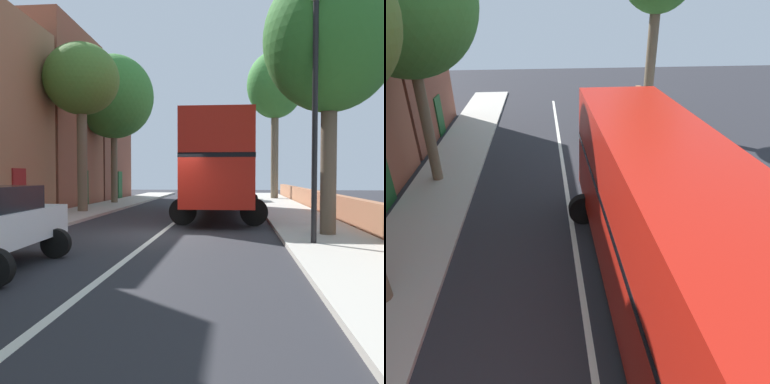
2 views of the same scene
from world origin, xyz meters
The scene contains 2 objects.
double_decker_bus centered at (1.70, 6.44, 2.35)m, with size 3.58×11.13×4.06m.
parked_car_white_right_0 centered at (2.50, 17.03, 0.97)m, with size 2.54×4.35×1.73m.
Camera 2 is at (-0.76, 0.34, 6.47)m, focal length 32.85 mm.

